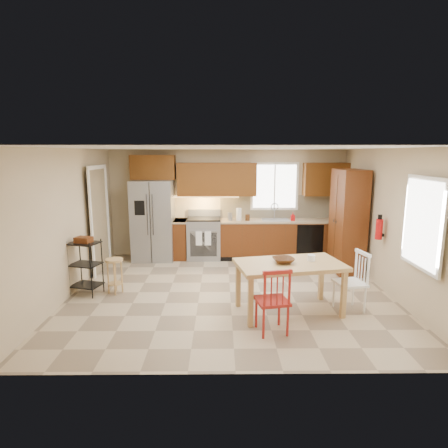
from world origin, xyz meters
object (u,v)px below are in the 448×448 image
fire_extinguisher (379,229)px  bar_stool (115,276)px  table_jar (311,259)px  chair_white (350,282)px  refrigerator (153,220)px  pantry (348,221)px  chair_red (272,300)px  dining_table (289,288)px  range_stove (204,239)px  utility_cart (86,267)px  soap_bottle (293,217)px  table_bowl (283,263)px

fire_extinguisher → bar_stool: 4.71m
table_jar → bar_stool: bearing=167.5°
chair_white → bar_stool: (-3.84, 0.77, -0.16)m
refrigerator → pantry: size_ratio=0.87×
bar_stool → chair_red: bearing=-54.9°
dining_table → fire_extinguisher: bearing=18.5°
range_stove → utility_cart: size_ratio=0.95×
refrigerator → chair_red: size_ratio=1.95×
range_stove → bar_stool: bearing=-123.5°
table_jar → fire_extinguisher: bearing=32.5°
pantry → fire_extinguisher: size_ratio=5.83×
chair_white → refrigerator: bearing=39.3°
refrigerator → soap_bottle: (3.18, -0.02, 0.09)m
table_jar → refrigerator: bearing=135.6°
pantry → chair_red: (-1.90, -2.69, -0.58)m
pantry → fire_extinguisher: bearing=-79.2°
range_stove → utility_cart: bearing=-131.0°
refrigerator → utility_cart: size_ratio=1.89×
table_bowl → utility_cart: utility_cart is taller
refrigerator → table_bowl: refrigerator is taller
chair_red → bar_stool: size_ratio=1.50×
chair_white → range_stove: bearing=27.5°
range_stove → table_jar: (1.78, -2.93, 0.35)m
soap_bottle → chair_red: 3.75m
bar_stool → table_bowl: bearing=-41.3°
soap_bottle → chair_white: (0.35, -2.89, -0.53)m
utility_cart → refrigerator: bearing=85.8°
fire_extinguisher → table_jar: 1.69m
pantry → table_jar: pantry is taller
pantry → table_jar: 2.30m
fire_extinguisher → chair_white: size_ratio=0.39×
soap_bottle → fire_extinguisher: fire_extinguisher is taller
soap_bottle → chair_white: 2.96m
chair_white → pantry: bearing=-27.8°
refrigerator → range_stove: size_ratio=1.98×
chair_red → bar_stool: (-2.54, 1.47, -0.16)m
range_stove → bar_stool: 2.65m
pantry → chair_red: bearing=-125.2°
soap_bottle → utility_cart: bearing=-151.6°
utility_cart → range_stove: bearing=64.9°
refrigerator → utility_cart: (-0.80, -2.18, -0.43)m
soap_bottle → table_bowl: 3.03m
table_bowl → table_jar: table_jar is taller
soap_bottle → fire_extinguisher: bearing=-59.5°
table_bowl → bar_stool: (-2.79, 0.82, -0.47)m
dining_table → table_jar: table_jar is taller
soap_bottle → pantry: 1.31m
dining_table → table_bowl: bearing=168.9°
chair_white → dining_table: bearing=81.9°
chair_red → soap_bottle: bearing=64.1°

